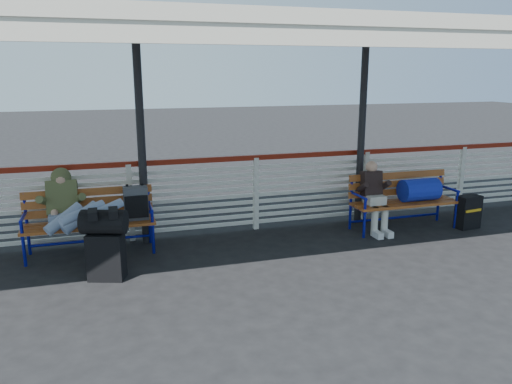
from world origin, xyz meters
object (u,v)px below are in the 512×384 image
object	(u,v)px
luggage_stack	(105,242)
bench_right	(412,192)
traveler_man	(76,211)
bench_left	(105,211)
suitcase_side	(468,212)
companion_person	(374,196)

from	to	relation	value
luggage_stack	bench_right	distance (m)	4.92
bench_right	traveler_man	size ratio (longest dim) A/B	1.10
bench_left	bench_right	size ratio (longest dim) A/B	1.00
bench_left	suitcase_side	bearing A→B (deg)	-5.99
luggage_stack	bench_left	world-z (taller)	bench_left
bench_right	traveler_man	world-z (taller)	traveler_man
traveler_man	companion_person	world-z (taller)	traveler_man
traveler_man	suitcase_side	size ratio (longest dim) A/B	2.95
bench_left	companion_person	size ratio (longest dim) A/B	1.57
luggage_stack	companion_person	distance (m)	4.24
companion_person	bench_right	bearing A→B (deg)	0.04
bench_right	suitcase_side	distance (m)	1.01
companion_person	traveler_man	bearing A→B (deg)	-179.54
bench_left	luggage_stack	bearing A→B (deg)	-91.10
luggage_stack	bench_left	bearing A→B (deg)	107.06
bench_left	traveler_man	distance (m)	0.52
bench_right	companion_person	size ratio (longest dim) A/B	1.57
companion_person	suitcase_side	size ratio (longest dim) A/B	2.07
bench_left	bench_right	bearing A→B (deg)	-3.61
luggage_stack	bench_left	distance (m)	1.04
bench_left	bench_right	xyz separation A→B (m)	(4.85, -0.31, 0.01)
suitcase_side	bench_right	bearing A→B (deg)	153.91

